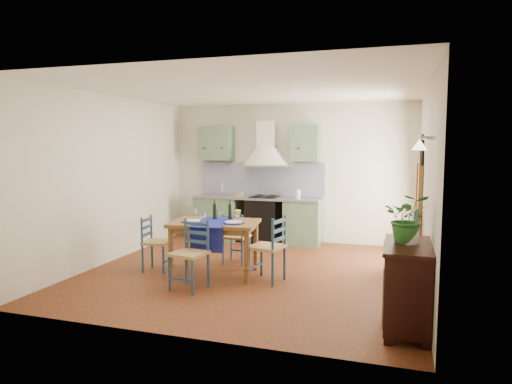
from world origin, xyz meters
TOP-DOWN VIEW (x-y plane):
  - floor at (0.00, 0.00)m, footprint 5.00×5.00m
  - back_wall at (-0.47, 2.29)m, footprint 5.00×0.96m
  - right_wall at (2.50, 0.28)m, footprint 0.26×5.00m
  - left_wall at (-2.50, 0.00)m, footprint 0.04×5.00m
  - ceiling at (0.00, 0.00)m, footprint 5.00×5.00m
  - dining_table at (-0.50, -0.29)m, footprint 1.38×1.07m
  - chair_near at (-0.56, -1.01)m, footprint 0.51×0.51m
  - chair_far at (-0.42, 0.43)m, footprint 0.42×0.42m
  - chair_left at (-1.48, -0.35)m, footprint 0.44×0.44m
  - chair_right at (0.38, -0.38)m, footprint 0.53×0.53m
  - chair_spare at (2.24, 0.55)m, footprint 0.50×0.50m
  - sideboard at (2.26, -1.60)m, footprint 0.50×1.05m
  - potted_plant at (2.25, -1.53)m, footprint 0.48×0.42m

SIDE VIEW (x-z plane):
  - floor at x=0.00m, z-range 0.00..0.00m
  - chair_far at x=-0.42m, z-range 0.01..0.86m
  - chair_left at x=-1.48m, z-range 0.01..0.87m
  - chair_near at x=-0.56m, z-range 0.02..0.96m
  - chair_right at x=0.38m, z-range 0.02..0.98m
  - sideboard at x=2.26m, z-range 0.04..0.98m
  - chair_spare at x=2.24m, z-range 0.02..1.01m
  - dining_table at x=-0.50m, z-range 0.16..1.29m
  - back_wall at x=-0.47m, z-range -0.35..2.45m
  - potted_plant at x=2.25m, z-range 0.94..1.46m
  - right_wall at x=2.50m, z-range -0.06..2.74m
  - left_wall at x=-2.50m, z-range 0.00..2.80m
  - ceiling at x=0.00m, z-range 2.80..2.81m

